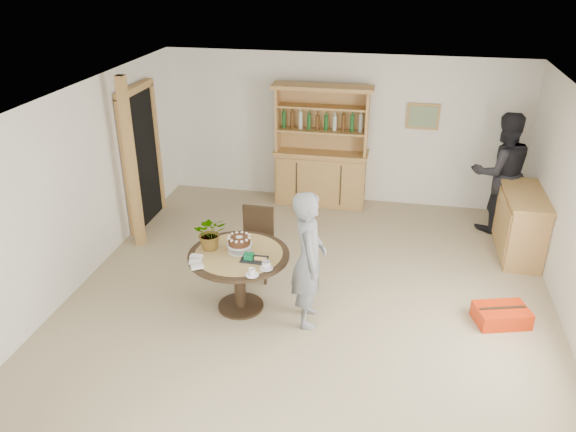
# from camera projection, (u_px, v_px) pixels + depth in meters

# --- Properties ---
(ground) EXTENTS (7.00, 7.00, 0.00)m
(ground) POSITION_uv_depth(u_px,v_px,m) (306.00, 310.00, 6.85)
(ground) COLOR #C6B388
(ground) RESTS_ON ground
(room_shell) EXTENTS (6.04, 7.04, 2.52)m
(room_shell) POSITION_uv_depth(u_px,v_px,m) (308.00, 177.00, 6.10)
(room_shell) COLOR white
(room_shell) RESTS_ON ground
(doorway) EXTENTS (0.13, 1.10, 2.18)m
(doorway) POSITION_uv_depth(u_px,v_px,m) (141.00, 155.00, 8.66)
(doorway) COLOR black
(doorway) RESTS_ON ground
(pine_post) EXTENTS (0.12, 0.12, 2.50)m
(pine_post) POSITION_uv_depth(u_px,v_px,m) (131.00, 165.00, 7.84)
(pine_post) COLOR tan
(pine_post) RESTS_ON ground
(hutch) EXTENTS (1.62, 0.54, 2.04)m
(hutch) POSITION_uv_depth(u_px,v_px,m) (321.00, 165.00, 9.47)
(hutch) COLOR tan
(hutch) RESTS_ON ground
(sideboard) EXTENTS (0.54, 1.26, 0.94)m
(sideboard) POSITION_uv_depth(u_px,v_px,m) (521.00, 224.00, 7.93)
(sideboard) COLOR tan
(sideboard) RESTS_ON ground
(dining_table) EXTENTS (1.20, 1.20, 0.76)m
(dining_table) POSITION_uv_depth(u_px,v_px,m) (239.00, 264.00, 6.65)
(dining_table) COLOR black
(dining_table) RESTS_ON ground
(dining_chair) EXTENTS (0.43, 0.43, 0.95)m
(dining_chair) POSITION_uv_depth(u_px,v_px,m) (257.00, 238.00, 7.42)
(dining_chair) COLOR black
(dining_chair) RESTS_ON ground
(birthday_cake) EXTENTS (0.30, 0.30, 0.20)m
(birthday_cake) POSITION_uv_depth(u_px,v_px,m) (239.00, 242.00, 6.58)
(birthday_cake) COLOR white
(birthday_cake) RESTS_ON dining_table
(flower_vase) EXTENTS (0.47, 0.44, 0.42)m
(flower_vase) POSITION_uv_depth(u_px,v_px,m) (210.00, 232.00, 6.60)
(flower_vase) COLOR #3F7233
(flower_vase) RESTS_ON dining_table
(gift_tray) EXTENTS (0.30, 0.20, 0.08)m
(gift_tray) POSITION_uv_depth(u_px,v_px,m) (254.00, 258.00, 6.43)
(gift_tray) COLOR black
(gift_tray) RESTS_ON dining_table
(coffee_cup_a) EXTENTS (0.15, 0.15, 0.09)m
(coffee_cup_a) POSITION_uv_depth(u_px,v_px,m) (266.00, 265.00, 6.25)
(coffee_cup_a) COLOR white
(coffee_cup_a) RESTS_ON dining_table
(coffee_cup_b) EXTENTS (0.15, 0.15, 0.08)m
(coffee_cup_b) POSITION_uv_depth(u_px,v_px,m) (252.00, 273.00, 6.12)
(coffee_cup_b) COLOR white
(coffee_cup_b) RESTS_ON dining_table
(napkins) EXTENTS (0.24, 0.33, 0.03)m
(napkins) POSITION_uv_depth(u_px,v_px,m) (196.00, 262.00, 6.38)
(napkins) COLOR white
(napkins) RESTS_ON dining_table
(teen_boy) EXTENTS (0.51, 0.67, 1.65)m
(teen_boy) POSITION_uv_depth(u_px,v_px,m) (309.00, 259.00, 6.32)
(teen_boy) COLOR slate
(teen_boy) RESTS_ON ground
(adult_person) EXTENTS (1.06, 0.92, 1.87)m
(adult_person) POSITION_uv_depth(u_px,v_px,m) (501.00, 173.00, 8.46)
(adult_person) COLOR black
(adult_person) RESTS_ON ground
(red_suitcase) EXTENTS (0.69, 0.55, 0.21)m
(red_suitcase) POSITION_uv_depth(u_px,v_px,m) (501.00, 315.00, 6.59)
(red_suitcase) COLOR red
(red_suitcase) RESTS_ON ground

